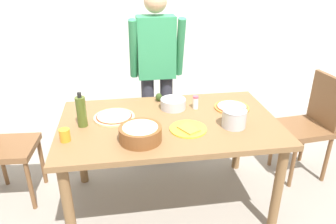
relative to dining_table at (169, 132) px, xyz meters
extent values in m
plane|color=gray|center=(0.00, 0.00, -0.67)|extent=(8.00, 8.00, 0.00)
cube|color=silver|center=(0.00, 1.60, 0.63)|extent=(5.60, 0.10, 2.60)
cube|color=brown|center=(0.00, 0.00, 0.07)|extent=(1.60, 0.96, 0.04)
cylinder|color=brown|center=(-0.72, -0.40, -0.31)|extent=(0.07, 0.07, 0.72)
cylinder|color=brown|center=(0.72, -0.40, -0.31)|extent=(0.07, 0.07, 0.72)
cylinder|color=brown|center=(-0.72, 0.40, -0.31)|extent=(0.07, 0.07, 0.72)
cylinder|color=brown|center=(0.72, 0.40, -0.31)|extent=(0.07, 0.07, 0.72)
cylinder|color=#2D2D38|center=(-0.09, 0.76, -0.24)|extent=(0.12, 0.12, 0.85)
cylinder|color=#2D2D38|center=(0.09, 0.76, -0.24)|extent=(0.12, 0.12, 0.85)
cube|color=#338C59|center=(0.00, 0.76, 0.46)|extent=(0.34, 0.20, 0.55)
cylinder|color=#338C59|center=(-0.21, 0.71, 0.46)|extent=(0.07, 0.21, 0.55)
cylinder|color=#338C59|center=(0.21, 0.71, 0.46)|extent=(0.07, 0.21, 0.55)
sphere|color=tan|center=(0.00, 0.76, 0.85)|extent=(0.20, 0.20, 0.20)
cube|color=brown|center=(-1.25, 0.27, -0.19)|extent=(0.43, 0.43, 0.05)
cylinder|color=brown|center=(-1.09, 0.09, -0.44)|extent=(0.04, 0.04, 0.45)
cylinder|color=brown|center=(-1.07, 0.43, -0.44)|extent=(0.04, 0.04, 0.45)
cylinder|color=brown|center=(-1.41, 0.46, -0.44)|extent=(0.04, 0.04, 0.45)
cube|color=brown|center=(1.25, 0.23, -0.19)|extent=(0.44, 0.44, 0.05)
cube|color=brown|center=(1.43, 0.25, 0.06)|extent=(0.07, 0.38, 0.45)
cylinder|color=brown|center=(1.07, 0.39, -0.44)|extent=(0.04, 0.04, 0.45)
cylinder|color=brown|center=(1.10, 0.05, -0.44)|extent=(0.04, 0.04, 0.45)
cylinder|color=brown|center=(1.40, 0.42, -0.44)|extent=(0.04, 0.04, 0.45)
cylinder|color=brown|center=(1.43, 0.08, -0.44)|extent=(0.04, 0.04, 0.45)
cylinder|color=beige|center=(-0.40, 0.11, 0.10)|extent=(0.31, 0.31, 0.01)
cylinder|color=#B22D1E|center=(-0.40, 0.11, 0.10)|extent=(0.27, 0.27, 0.00)
cylinder|color=beige|center=(-0.40, 0.11, 0.11)|extent=(0.25, 0.25, 0.00)
cylinder|color=#C67A33|center=(0.53, 0.15, 0.10)|extent=(0.28, 0.28, 0.01)
cylinder|color=#B22D1E|center=(0.53, 0.15, 0.10)|extent=(0.24, 0.24, 0.00)
cylinder|color=beige|center=(0.53, 0.15, 0.11)|extent=(0.23, 0.23, 0.00)
cylinder|color=gold|center=(0.11, -0.15, 0.10)|extent=(0.26, 0.26, 0.01)
cube|color=#CC8438|center=(0.11, -0.17, 0.11)|extent=(0.16, 0.17, 0.01)
cylinder|color=brown|center=(-0.23, -0.25, 0.14)|extent=(0.28, 0.28, 0.10)
ellipsoid|color=beige|center=(-0.23, -0.25, 0.18)|extent=(0.25, 0.25, 0.05)
cylinder|color=#B7B7BC|center=(0.07, 0.22, 0.13)|extent=(0.20, 0.20, 0.08)
cylinder|color=#47561E|center=(-0.62, 0.02, 0.20)|extent=(0.07, 0.07, 0.22)
cylinder|color=black|center=(-0.62, 0.02, 0.33)|extent=(0.03, 0.03, 0.04)
cylinder|color=#B7B7BC|center=(0.44, -0.15, 0.15)|extent=(0.17, 0.17, 0.12)
torus|color=#A5A5AD|center=(0.44, -0.15, 0.21)|extent=(0.17, 0.17, 0.01)
cylinder|color=orange|center=(-0.72, -0.18, 0.13)|extent=(0.07, 0.07, 0.08)
cylinder|color=white|center=(0.24, 0.19, 0.14)|extent=(0.04, 0.04, 0.09)
cylinder|color=#D84C66|center=(0.24, 0.19, 0.19)|extent=(0.04, 0.04, 0.02)
ellipsoid|color=#2D4219|center=(-0.03, 0.38, 0.13)|extent=(0.06, 0.06, 0.07)
camera|label=1|loc=(-0.33, -2.08, 1.16)|focal=34.29mm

